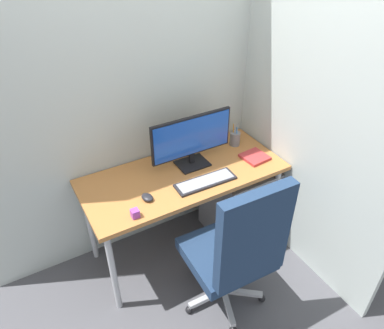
# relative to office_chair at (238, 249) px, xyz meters

# --- Properties ---
(ground_plane) EXTENTS (8.00, 8.00, 0.00)m
(ground_plane) POSITION_rel_office_chair_xyz_m (-0.00, 0.66, -0.59)
(ground_plane) COLOR #4C4C51
(wall_back) EXTENTS (2.73, 0.04, 2.80)m
(wall_back) POSITION_rel_office_chair_xyz_m (-0.00, 1.00, 0.81)
(wall_back) COLOR #B7C1BC
(wall_back) RESTS_ON ground_plane
(wall_side_right) EXTENTS (0.04, 1.93, 2.80)m
(wall_side_right) POSITION_rel_office_chair_xyz_m (0.74, 0.47, 0.81)
(wall_side_right) COLOR #B7C1BC
(wall_side_right) RESTS_ON ground_plane
(desk) EXTENTS (1.42, 0.62, 0.73)m
(desk) POSITION_rel_office_chair_xyz_m (-0.00, 0.66, 0.07)
(desk) COLOR #B27038
(desk) RESTS_ON ground_plane
(office_chair) EXTENTS (0.55, 0.56, 1.12)m
(office_chair) POSITION_rel_office_chair_xyz_m (0.00, 0.00, 0.00)
(office_chair) COLOR black
(office_chair) RESTS_ON ground_plane
(filing_cabinet) EXTENTS (0.47, 0.47, 0.62)m
(filing_cabinet) POSITION_rel_office_chair_xyz_m (0.48, 0.63, -0.29)
(filing_cabinet) COLOR slate
(filing_cabinet) RESTS_ON ground_plane
(monitor) EXTENTS (0.61, 0.18, 0.38)m
(monitor) POSITION_rel_office_chair_xyz_m (0.10, 0.73, 0.35)
(monitor) COLOR black
(monitor) RESTS_ON desk
(keyboard) EXTENTS (0.43, 0.15, 0.02)m
(keyboard) POSITION_rel_office_chair_xyz_m (0.07, 0.49, 0.15)
(keyboard) COLOR black
(keyboard) RESTS_ON desk
(mouse) EXTENTS (0.08, 0.10, 0.03)m
(mouse) POSITION_rel_office_chair_xyz_m (-0.34, 0.53, 0.16)
(mouse) COLOR black
(mouse) RESTS_ON desk
(pen_holder) EXTENTS (0.08, 0.08, 0.19)m
(pen_holder) POSITION_rel_office_chair_xyz_m (0.52, 0.79, 0.20)
(pen_holder) COLOR slate
(pen_holder) RESTS_ON desk
(notebook) EXTENTS (0.19, 0.19, 0.02)m
(notebook) POSITION_rel_office_chair_xyz_m (0.54, 0.56, 0.15)
(notebook) COLOR #B23333
(notebook) RESTS_ON desk
(desk_clamp_accessory) EXTENTS (0.05, 0.05, 0.05)m
(desk_clamp_accessory) POSITION_rel_office_chair_xyz_m (-0.46, 0.42, 0.17)
(desk_clamp_accessory) COLOR purple
(desk_clamp_accessory) RESTS_ON desk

